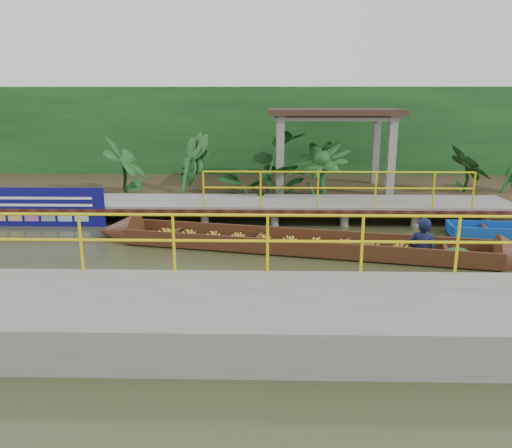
{
  "coord_description": "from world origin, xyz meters",
  "views": [
    {
      "loc": [
        0.79,
        -11.17,
        3.55
      ],
      "look_at": [
        0.52,
        0.5,
        0.6
      ],
      "focal_mm": 35.0,
      "sensor_mm": 36.0,
      "label": 1
    }
  ],
  "objects": [
    {
      "name": "far_dock",
      "position": [
        0.02,
        3.43,
        0.48
      ],
      "size": [
        16.0,
        2.06,
        1.66
      ],
      "color": "slate",
      "rests_on": "ground"
    },
    {
      "name": "ground",
      "position": [
        0.0,
        0.0,
        0.0
      ],
      "size": [
        80.0,
        80.0,
        0.0
      ],
      "primitive_type": "plane",
      "color": "#30371B",
      "rests_on": "ground"
    },
    {
      "name": "vendor_boat",
      "position": [
        1.89,
        0.23,
        0.23
      ],
      "size": [
        10.8,
        3.27,
        2.21
      ],
      "rotation": [
        0.0,
        0.0,
        -0.21
      ],
      "color": "#381C0F",
      "rests_on": "ground"
    },
    {
      "name": "tropical_plants",
      "position": [
        2.25,
        5.3,
        1.3
      ],
      "size": [
        14.36,
        1.36,
        1.7
      ],
      "color": "#144018",
      "rests_on": "ground"
    },
    {
      "name": "land_strip",
      "position": [
        0.0,
        7.5,
        0.23
      ],
      "size": [
        30.0,
        8.0,
        0.45
      ],
      "primitive_type": "cube",
      "color": "#322919",
      "rests_on": "ground"
    },
    {
      "name": "pavilion",
      "position": [
        3.0,
        6.3,
        2.82
      ],
      "size": [
        4.4,
        3.0,
        3.0
      ],
      "color": "slate",
      "rests_on": "ground"
    },
    {
      "name": "near_dock",
      "position": [
        1.0,
        -4.2,
        0.3
      ],
      "size": [
        18.0,
        2.4,
        1.73
      ],
      "color": "slate",
      "rests_on": "ground"
    },
    {
      "name": "foliage_backdrop",
      "position": [
        0.0,
        10.0,
        2.0
      ],
      "size": [
        30.0,
        0.8,
        4.0
      ],
      "primitive_type": "cube",
      "color": "#144018",
      "rests_on": "ground"
    },
    {
      "name": "blue_banner",
      "position": [
        -5.62,
        2.48,
        0.56
      ],
      "size": [
        3.64,
        0.04,
        1.14
      ],
      "color": "#0D0C61",
      "rests_on": "ground"
    }
  ]
}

